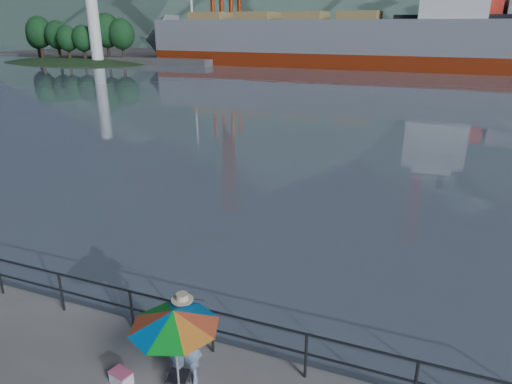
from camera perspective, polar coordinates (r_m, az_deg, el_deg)
harbor_water at (r=135.58m, az=19.53°, el=16.55°), size 500.00×280.00×0.00m
far_dock at (r=98.52m, az=24.29°, el=14.91°), size 200.00×40.00×0.40m
guardrail at (r=11.37m, az=-19.45°, el=-12.65°), size 22.00×0.06×1.03m
lighthouse_islet at (r=91.47m, az=-21.71°, el=15.12°), size 48.00×26.40×19.20m
fisherman at (r=9.06m, az=-8.85°, el=-18.05°), size 0.78×0.66×1.81m
beach_umbrella at (r=8.17m, az=-10.22°, el=-15.34°), size 1.67×1.67×1.94m
folding_stool at (r=9.48m, az=-9.67°, el=-22.15°), size 0.46×0.46×0.25m
cooler_bag at (r=9.77m, az=-16.49°, el=-21.39°), size 0.45×0.35×0.23m
fishing_rod at (r=10.72m, az=-7.70°, el=-17.12°), size 0.30×1.53×1.10m
bulk_carrier at (r=78.00m, az=10.21°, el=18.29°), size 57.90×10.02×14.50m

